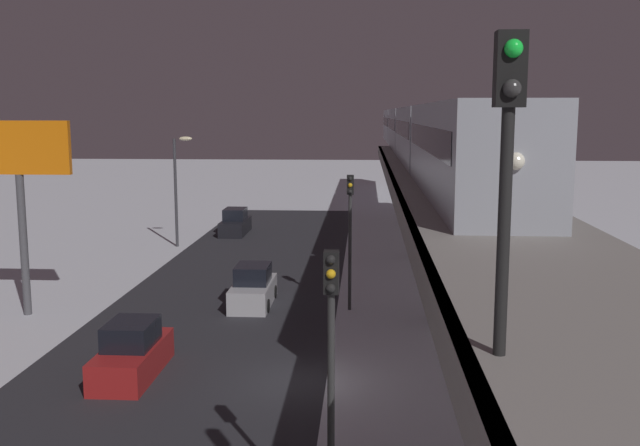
# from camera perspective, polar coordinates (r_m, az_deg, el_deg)

# --- Properties ---
(ground_plane) EXTENTS (240.00, 240.00, 0.00)m
(ground_plane) POSITION_cam_1_polar(r_m,az_deg,el_deg) (25.57, -2.15, -12.45)
(ground_plane) COLOR silver
(avenue_asphalt) EXTENTS (11.00, 88.52, 0.01)m
(avenue_asphalt) POSITION_cam_1_polar(r_m,az_deg,el_deg) (26.34, -11.82, -11.98)
(avenue_asphalt) COLOR #28282D
(avenue_asphalt) RESTS_ON ground_plane
(elevated_railway) EXTENTS (5.00, 88.52, 6.19)m
(elevated_railway) POSITION_cam_1_polar(r_m,az_deg,el_deg) (24.31, 12.06, -0.69)
(elevated_railway) COLOR gray
(elevated_railway) RESTS_ON ground_plane
(subway_train) EXTENTS (2.94, 74.07, 3.40)m
(subway_train) POSITION_cam_1_polar(r_m,az_deg,el_deg) (54.97, 7.51, 7.32)
(subway_train) COLOR #999EA8
(subway_train) RESTS_ON elevated_railway
(rail_signal) EXTENTS (0.36, 0.41, 4.00)m
(rail_signal) POSITION_cam_1_polar(r_m,az_deg,el_deg) (9.04, 14.65, 6.49)
(rail_signal) COLOR black
(rail_signal) RESTS_ON elevated_railway
(sedan_silver) EXTENTS (1.91, 4.38, 1.97)m
(sedan_silver) POSITION_cam_1_polar(r_m,az_deg,el_deg) (35.18, -5.32, -5.22)
(sedan_silver) COLOR #B2B2B7
(sedan_silver) RESTS_ON ground_plane
(sedan_red) EXTENTS (1.80, 4.47, 1.97)m
(sedan_red) POSITION_cam_1_polar(r_m,az_deg,el_deg) (26.70, -14.67, -9.99)
(sedan_red) COLOR #A51E1E
(sedan_red) RESTS_ON ground_plane
(sedan_black) EXTENTS (1.80, 4.75, 1.97)m
(sedan_black) POSITION_cam_1_polar(r_m,az_deg,el_deg) (55.86, -6.73, -0.04)
(sedan_black) COLOR black
(sedan_black) RESTS_ON ground_plane
(traffic_light_near) EXTENTS (0.32, 0.44, 6.40)m
(traffic_light_near) POSITION_cam_1_polar(r_m,az_deg,el_deg) (15.45, 0.89, -10.28)
(traffic_light_near) COLOR #2D2D2D
(traffic_light_near) RESTS_ON ground_plane
(traffic_light_mid) EXTENTS (0.32, 0.44, 6.40)m
(traffic_light_mid) POSITION_cam_1_polar(r_m,az_deg,el_deg) (33.48, 2.40, 0.06)
(traffic_light_mid) COLOR #2D2D2D
(traffic_light_mid) RESTS_ON ground_plane
(commercial_billboard) EXTENTS (4.80, 0.36, 8.90)m
(commercial_billboard) POSITION_cam_1_polar(r_m,az_deg,el_deg) (35.10, -22.76, 4.11)
(commercial_billboard) COLOR #4C4C51
(commercial_billboard) RESTS_ON ground_plane
(street_lamp_far) EXTENTS (1.35, 0.44, 7.65)m
(street_lamp_far) POSITION_cam_1_polar(r_m,az_deg,el_deg) (50.59, -11.15, 3.53)
(street_lamp_far) COLOR #38383D
(street_lamp_far) RESTS_ON ground_plane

